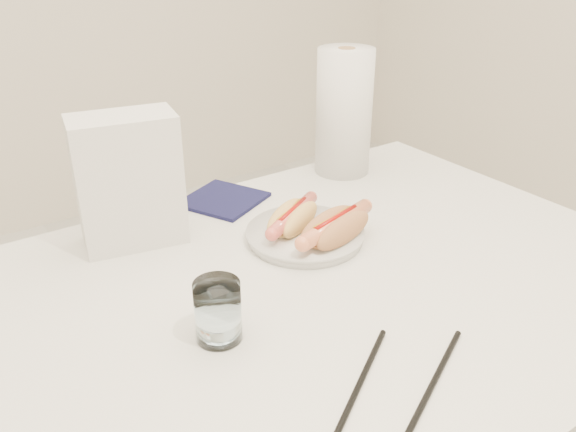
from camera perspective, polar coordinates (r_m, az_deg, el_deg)
table at (r=0.94m, az=0.66°, el=-10.05°), size 1.20×0.80×0.75m
plate at (r=1.03m, az=1.65°, el=-1.95°), size 0.26×0.26×0.02m
hotdog_left at (r=1.03m, az=0.45°, el=-0.20°), size 0.15×0.12×0.04m
hotdog_right at (r=1.00m, az=4.61°, el=-1.14°), size 0.18×0.11×0.05m
water_glass at (r=0.79m, az=-6.77°, el=-9.09°), size 0.06×0.06×0.09m
chopstick_near at (r=0.73m, az=6.51°, el=-16.59°), size 0.22×0.14×0.01m
chopstick_far at (r=0.75m, az=13.49°, el=-16.01°), size 0.23×0.12×0.01m
napkin_box at (r=1.02m, az=-15.11°, el=3.28°), size 0.18×0.12×0.23m
navy_napkin at (r=1.19m, az=-6.25°, el=1.59°), size 0.19×0.19×0.01m
paper_towel_roll at (r=1.29m, az=5.42°, el=9.93°), size 0.13×0.13×0.27m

